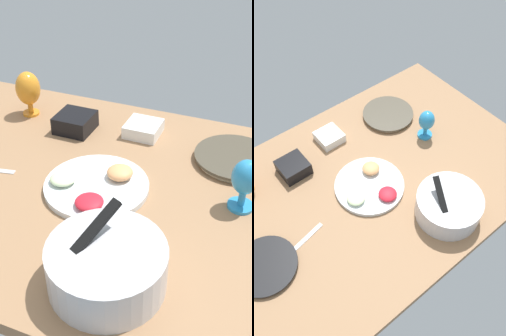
% 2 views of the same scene
% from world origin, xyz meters
% --- Properties ---
extents(ground_plane, '(1.60, 1.04, 0.04)m').
position_xyz_m(ground_plane, '(0.00, 0.00, -0.02)').
color(ground_plane, '#99704C').
extents(dinner_plate_left, '(0.27, 0.27, 0.02)m').
position_xyz_m(dinner_plate_left, '(-0.36, -0.28, 0.01)').
color(dinner_plate_left, beige).
rests_on(dinner_plate_left, ground_plane).
extents(mixing_bowl, '(0.27, 0.27, 0.18)m').
position_xyz_m(mixing_bowl, '(-0.17, 0.34, 0.06)').
color(mixing_bowl, silver).
rests_on(mixing_bowl, ground_plane).
extents(fruit_platter, '(0.31, 0.31, 0.05)m').
position_xyz_m(fruit_platter, '(-0.00, 0.03, 0.01)').
color(fruit_platter, silver).
rests_on(fruit_platter, ground_plane).
extents(hurricane_glass_blue, '(0.08, 0.08, 0.16)m').
position_xyz_m(hurricane_glass_blue, '(-0.41, -0.05, 0.10)').
color(hurricane_glass_blue, '#2A8BC6').
rests_on(hurricane_glass_blue, ground_plane).
extents(hurricane_glass_orange, '(0.09, 0.09, 0.17)m').
position_xyz_m(hurricane_glass_orange, '(0.43, -0.31, 0.10)').
color(hurricane_glass_orange, orange).
rests_on(hurricane_glass_orange, ground_plane).
extents(square_bowl_black, '(0.13, 0.13, 0.06)m').
position_xyz_m(square_bowl_black, '(0.22, -0.26, 0.04)').
color(square_bowl_black, black).
rests_on(square_bowl_black, ground_plane).
extents(square_bowl_white, '(0.12, 0.12, 0.05)m').
position_xyz_m(square_bowl_white, '(-0.02, -0.33, 0.03)').
color(square_bowl_white, white).
rests_on(square_bowl_white, ground_plane).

